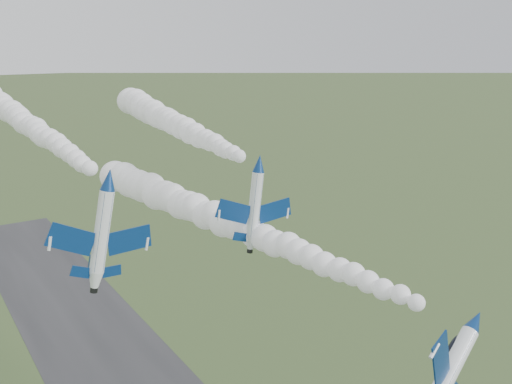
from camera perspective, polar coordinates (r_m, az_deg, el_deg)
jet_lead at (r=58.79m, az=21.20°, el=-11.99°), size 6.64×13.67×9.62m
smoke_trail_jet_lead at (r=78.15m, az=-2.81°, el=-3.10°), size 20.41×63.45×5.31m
jet_pair_left at (r=61.69m, az=-14.46°, el=1.23°), size 11.13×13.67×3.90m
smoke_trail_jet_pair_left at (r=98.85m, az=-22.96°, el=7.16°), size 5.80×71.97×4.80m
jet_pair_right at (r=71.56m, az=0.37°, el=2.88°), size 10.76×12.94×3.26m
smoke_trail_jet_pair_right at (r=98.63m, az=-8.31°, el=6.91°), size 9.43×54.91×5.28m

